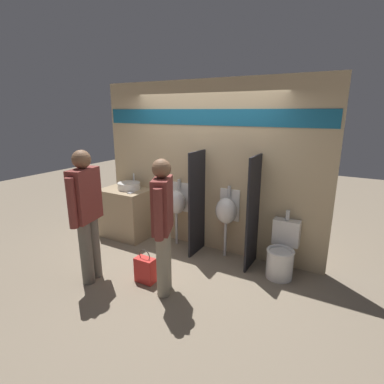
# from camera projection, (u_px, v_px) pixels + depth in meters

# --- Properties ---
(ground_plane) EXTENTS (16.00, 16.00, 0.00)m
(ground_plane) POSITION_uv_depth(u_px,v_px,m) (187.00, 260.00, 4.65)
(ground_plane) COLOR gray
(display_wall) EXTENTS (3.85, 0.07, 2.70)m
(display_wall) POSITION_uv_depth(u_px,v_px,m) (205.00, 167.00, 4.79)
(display_wall) COLOR tan
(display_wall) RESTS_ON ground_plane
(sink_counter) EXTENTS (0.87, 0.61, 0.88)m
(sink_counter) POSITION_uv_depth(u_px,v_px,m) (126.00, 213.00, 5.45)
(sink_counter) COLOR tan
(sink_counter) RESTS_ON ground_plane
(sink_basin) EXTENTS (0.40, 0.40, 0.26)m
(sink_basin) POSITION_uv_depth(u_px,v_px,m) (129.00, 186.00, 5.34)
(sink_basin) COLOR white
(sink_basin) RESTS_ON sink_counter
(cell_phone) EXTENTS (0.07, 0.14, 0.01)m
(cell_phone) POSITION_uv_depth(u_px,v_px,m) (131.00, 193.00, 5.10)
(cell_phone) COLOR #B7B7BC
(cell_phone) RESTS_ON sink_counter
(divider_near_counter) EXTENTS (0.03, 0.49, 1.65)m
(divider_near_counter) POSITION_uv_depth(u_px,v_px,m) (197.00, 204.00, 4.70)
(divider_near_counter) COLOR black
(divider_near_counter) RESTS_ON ground_plane
(divider_mid) EXTENTS (0.03, 0.49, 1.65)m
(divider_mid) POSITION_uv_depth(u_px,v_px,m) (253.00, 213.00, 4.26)
(divider_mid) COLOR black
(divider_mid) RESTS_ON ground_plane
(urinal_near_counter) EXTENTS (0.34, 0.28, 1.12)m
(urinal_near_counter) POSITION_uv_depth(u_px,v_px,m) (177.00, 202.00, 5.03)
(urinal_near_counter) COLOR silver
(urinal_near_counter) RESTS_ON ground_plane
(urinal_far) EXTENTS (0.34, 0.28, 1.12)m
(urinal_far) POSITION_uv_depth(u_px,v_px,m) (226.00, 211.00, 4.60)
(urinal_far) COLOR silver
(urinal_far) RESTS_ON ground_plane
(toilet) EXTENTS (0.38, 0.54, 0.91)m
(toilet) POSITION_uv_depth(u_px,v_px,m) (282.00, 254.00, 4.14)
(toilet) COLOR white
(toilet) RESTS_ON ground_plane
(person_in_vest) EXTENTS (0.29, 0.61, 1.77)m
(person_in_vest) POSITION_uv_depth(u_px,v_px,m) (86.00, 211.00, 3.86)
(person_in_vest) COLOR #666056
(person_in_vest) RESTS_ON ground_plane
(person_with_lanyard) EXTENTS (0.35, 0.55, 1.71)m
(person_with_lanyard) POSITION_uv_depth(u_px,v_px,m) (163.00, 222.00, 3.59)
(person_with_lanyard) COLOR gray
(person_with_lanyard) RESTS_ON ground_plane
(shopping_bag) EXTENTS (0.27, 0.15, 0.47)m
(shopping_bag) POSITION_uv_depth(u_px,v_px,m) (145.00, 270.00, 4.01)
(shopping_bag) COLOR red
(shopping_bag) RESTS_ON ground_plane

